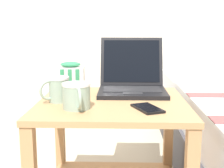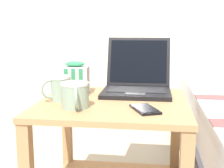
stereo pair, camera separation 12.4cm
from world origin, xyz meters
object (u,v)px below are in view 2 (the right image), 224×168
Objects in this scene: mug_front_left at (75,94)px; mug_front_right at (60,87)px; laptop at (137,82)px; snack_bag at (75,79)px; cell_phone at (145,109)px.

mug_front_right is (-0.09, 0.11, 0.00)m from mug_front_left.
laptop is 0.29m from snack_bag.
mug_front_right is 0.71× the size of cell_phone.
laptop is at bearing 98.42° from cell_phone.
laptop is 0.33m from cell_phone.
mug_front_left is at bearing 179.55° from cell_phone.
snack_bag is 0.41m from cell_phone.
laptop is at bearing 14.80° from snack_bag.
mug_front_left is 0.25m from snack_bag.
mug_front_right is (-0.31, -0.21, 0.01)m from laptop.
laptop is 2.90× the size of mug_front_right.
mug_front_right reaches higher than cell_phone.
laptop reaches higher than mug_front_left.
snack_bag is (-0.06, 0.25, 0.01)m from mug_front_left.
snack_bag is at bearing 103.97° from mug_front_left.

